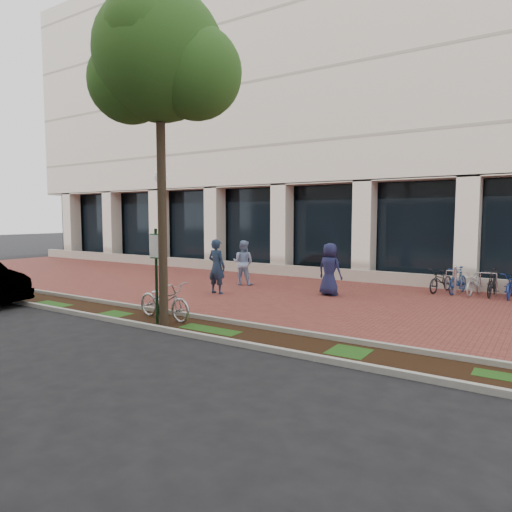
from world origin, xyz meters
The scene contains 15 objects.
ground centered at (0.00, 0.00, 0.00)m, with size 120.00×120.00×0.00m, color black.
brick_plaza centered at (0.00, 0.00, 0.01)m, with size 40.00×9.00×0.01m, color brown.
planting_strip centered at (0.00, -5.25, 0.01)m, with size 40.00×1.50×0.01m, color black.
curb_plaza_side centered at (0.00, -4.50, 0.06)m, with size 40.00×0.12×0.12m, color #ABABA2.
curb_street_side centered at (0.00, -6.00, 0.06)m, with size 40.00×0.12×0.12m, color #ABABA2.
near_office_building centered at (0.00, 10.47, 10.05)m, with size 40.00×12.12×16.00m.
parking_sign centered at (0.41, -5.57, 1.54)m, with size 0.34×0.07×2.42m.
lamppost centered at (-0.35, -4.60, 2.26)m, with size 0.36×0.36×3.99m.
street_tree centered at (0.68, -5.52, 6.34)m, with size 3.74×3.12×8.11m.
locked_bicycle centered at (0.17, -5.05, 0.51)m, with size 0.67×1.93×1.01m, color #B1B1B5.
pedestrian_left centered at (-1.19, -1.08, 0.97)m, with size 0.70×0.46×1.93m, color #1F314E.
pedestrian_mid centered at (-1.60, 1.13, 0.89)m, with size 0.86×0.67×1.78m, color #93AFDC.
pedestrian_right centered at (2.29, 0.76, 0.91)m, with size 0.89×0.58×1.82m, color #1E224D.
bollard centered at (5.91, 3.15, 0.53)m, with size 0.12×0.12×1.04m.
bike_rack_cluster centered at (7.03, 3.55, 0.45)m, with size 4.12×1.73×0.96m.
Camera 1 is at (8.71, -13.66, 2.73)m, focal length 32.00 mm.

